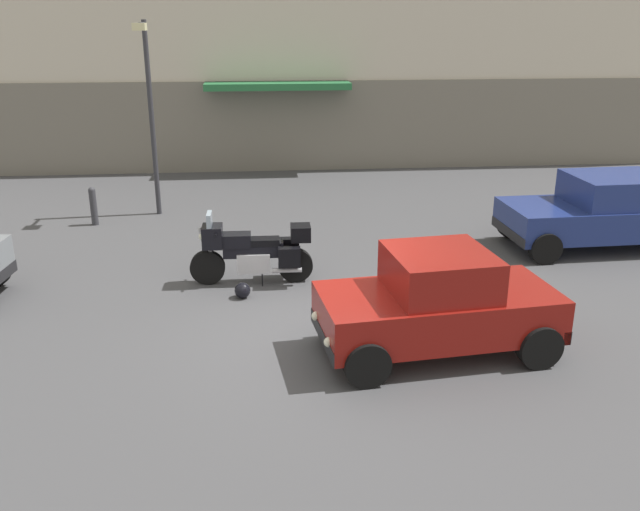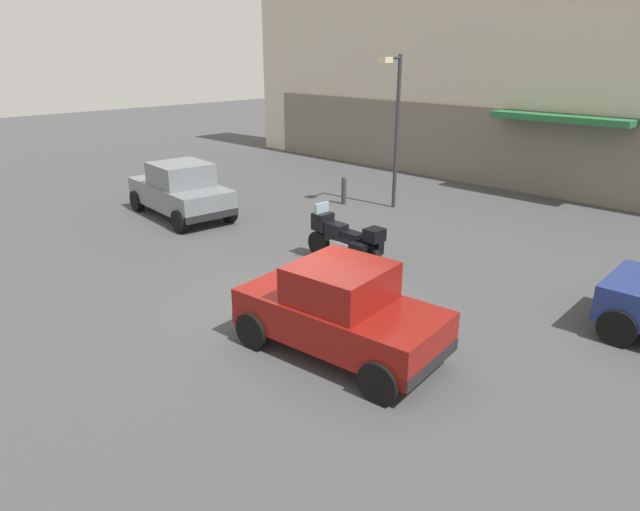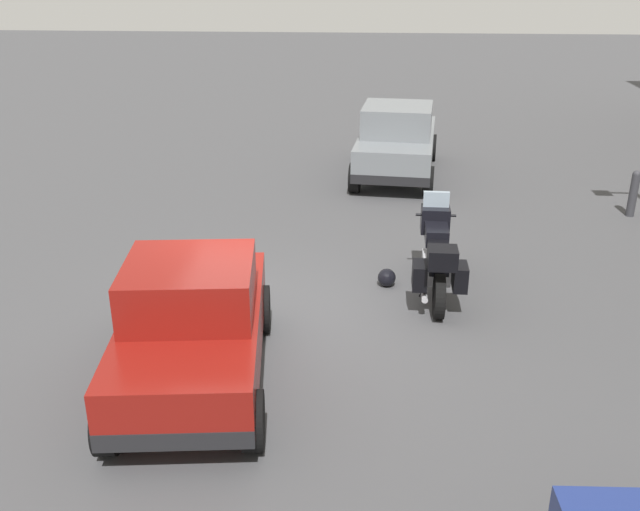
{
  "view_description": "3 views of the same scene",
  "coord_description": "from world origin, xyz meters",
  "px_view_note": "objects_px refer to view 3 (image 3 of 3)",
  "views": [
    {
      "loc": [
        -1.05,
        -9.52,
        4.67
      ],
      "look_at": [
        -0.04,
        1.05,
        0.93
      ],
      "focal_mm": 38.07,
      "sensor_mm": 36.0,
      "label": 1
    },
    {
      "loc": [
        6.95,
        -6.74,
        4.7
      ],
      "look_at": [
        -0.22,
        0.53,
        0.94
      ],
      "focal_mm": 31.24,
      "sensor_mm": 36.0,
      "label": 2
    },
    {
      "loc": [
        8.67,
        1.23,
        4.73
      ],
      "look_at": [
        -0.15,
        0.62,
        0.99
      ],
      "focal_mm": 40.07,
      "sensor_mm": 36.0,
      "label": 3
    }
  ],
  "objects_px": {
    "car_hatchback_near": "(397,141)",
    "bollard_curbside": "(634,192)",
    "motorcycle": "(437,255)",
    "helmet": "(387,278)",
    "car_compact_side": "(193,325)"
  },
  "relations": [
    {
      "from": "bollard_curbside",
      "to": "helmet",
      "type": "bearing_deg",
      "value": -53.62
    },
    {
      "from": "bollard_curbside",
      "to": "car_compact_side",
      "type": "bearing_deg",
      "value": -48.1
    },
    {
      "from": "car_hatchback_near",
      "to": "bollard_curbside",
      "type": "xyz_separation_m",
      "value": [
        2.48,
        4.51,
        -0.32
      ]
    },
    {
      "from": "helmet",
      "to": "bollard_curbside",
      "type": "height_order",
      "value": "bollard_curbside"
    },
    {
      "from": "helmet",
      "to": "car_compact_side",
      "type": "height_order",
      "value": "car_compact_side"
    },
    {
      "from": "motorcycle",
      "to": "bollard_curbside",
      "type": "distance_m",
      "value": 5.56
    },
    {
      "from": "helmet",
      "to": "bollard_curbside",
      "type": "xyz_separation_m",
      "value": [
        -3.55,
        4.81,
        0.35
      ]
    },
    {
      "from": "motorcycle",
      "to": "helmet",
      "type": "relative_size",
      "value": 8.08
    },
    {
      "from": "motorcycle",
      "to": "car_hatchback_near",
      "type": "height_order",
      "value": "car_hatchback_near"
    },
    {
      "from": "car_compact_side",
      "to": "bollard_curbside",
      "type": "relative_size",
      "value": 3.9
    },
    {
      "from": "helmet",
      "to": "car_hatchback_near",
      "type": "relative_size",
      "value": 0.07
    },
    {
      "from": "motorcycle",
      "to": "helmet",
      "type": "height_order",
      "value": "motorcycle"
    },
    {
      "from": "car_hatchback_near",
      "to": "helmet",
      "type": "bearing_deg",
      "value": -177.31
    },
    {
      "from": "car_compact_side",
      "to": "bollard_curbside",
      "type": "bearing_deg",
      "value": -54.39
    },
    {
      "from": "helmet",
      "to": "car_hatchback_near",
      "type": "bearing_deg",
      "value": 177.09
    }
  ]
}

